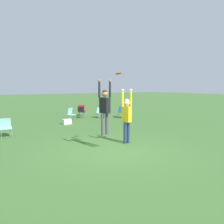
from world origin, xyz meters
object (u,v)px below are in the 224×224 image
at_px(camping_chair_4, 5,126).
at_px(cooler_box, 67,122).
at_px(camping_chair_0, 82,109).
at_px(person_jumping, 105,106).
at_px(person_defending, 127,115).
at_px(camping_chair_2, 82,111).
at_px(camping_chair_3, 99,112).
at_px(frisbee, 119,73).
at_px(camping_chair_1, 122,111).
at_px(camping_chair_5, 71,113).

distance_m(camping_chair_4, cooler_box, 3.99).
distance_m(camping_chair_0, camping_chair_4, 7.68).
bearing_deg(cooler_box, person_jumping, -98.23).
height_order(person_jumping, person_defending, person_jumping).
bearing_deg(camping_chair_2, camping_chair_3, 162.67).
bearing_deg(person_jumping, camping_chair_4, 23.35).
xyz_separation_m(frisbee, camping_chair_1, (4.75, 6.27, -2.26)).
bearing_deg(camping_chair_2, camping_chair_4, 50.24).
relative_size(person_defending, camping_chair_4, 2.67).
bearing_deg(person_jumping, camping_chair_1, -50.39).
height_order(camping_chair_0, camping_chair_5, camping_chair_0).
distance_m(frisbee, camping_chair_5, 7.74).
height_order(person_defending, camping_chair_0, person_defending).
distance_m(camping_chair_3, camping_chair_5, 2.19).
bearing_deg(frisbee, camping_chair_1, 52.85).
relative_size(camping_chair_4, cooler_box, 1.61).
distance_m(frisbee, camping_chair_0, 9.66).
bearing_deg(camping_chair_0, frisbee, 86.50).
height_order(person_jumping, cooler_box, person_jumping).
bearing_deg(camping_chair_0, camping_chair_4, 50.81).
relative_size(person_jumping, cooler_box, 3.95).
height_order(camping_chair_3, camping_chair_5, camping_chair_5).
height_order(camping_chair_0, camping_chair_4, camping_chair_0).
distance_m(person_jumping, camping_chair_5, 7.51).
xyz_separation_m(frisbee, camping_chair_4, (-3.34, 4.34, -2.30)).
distance_m(camping_chair_2, camping_chair_4, 6.62).
bearing_deg(person_jumping, camping_chair_5, -22.96).
xyz_separation_m(person_jumping, camping_chair_1, (5.31, 6.20, -1.09)).
bearing_deg(frisbee, camping_chair_3, 65.14).
bearing_deg(camping_chair_3, person_jumping, 37.80).
xyz_separation_m(camping_chair_2, camping_chair_4, (-5.58, -3.57, -0.02)).
relative_size(camping_chair_2, cooler_box, 1.59).
xyz_separation_m(camping_chair_0, camping_chair_1, (1.96, -2.69, 0.01)).
height_order(person_jumping, camping_chair_4, person_jumping).
height_order(camping_chair_4, camping_chair_5, camping_chair_5).
xyz_separation_m(camping_chair_0, camping_chair_5, (-1.65, -1.66, -0.03)).
relative_size(camping_chair_3, camping_chair_4, 0.93).
distance_m(camping_chair_3, cooler_box, 3.27).
bearing_deg(person_defending, cooler_box, 173.29).
height_order(frisbee, cooler_box, frisbee).
distance_m(camping_chair_0, camping_chair_3, 1.88).
bearing_deg(frisbee, camping_chair_2, 74.21).
xyz_separation_m(camping_chair_0, cooler_box, (-2.49, -3.02, -0.35)).
relative_size(camping_chair_5, cooler_box, 1.63).
distance_m(camping_chair_4, camping_chair_5, 5.37).
bearing_deg(camping_chair_3, camping_chair_5, -27.47).
height_order(camping_chair_4, cooler_box, camping_chair_4).
xyz_separation_m(camping_chair_2, camping_chair_5, (-1.10, -0.60, -0.02)).
bearing_deg(camping_chair_1, camping_chair_5, -35.37).
xyz_separation_m(camping_chair_1, camping_chair_3, (-1.44, 0.88, -0.06)).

